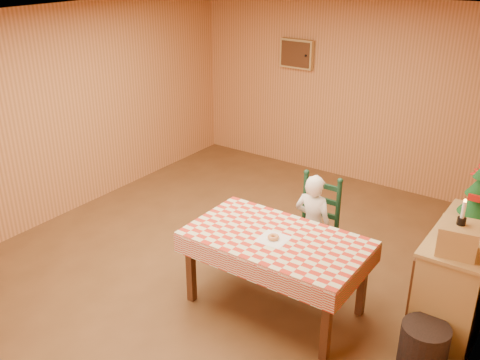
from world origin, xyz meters
name	(u,v)px	position (x,y,z in m)	size (l,w,h in m)	color
ground	(230,266)	(0.00, 0.00, 0.00)	(6.00, 6.00, 0.00)	brown
cabin_walls	(258,91)	(0.00, 0.53, 1.83)	(5.10, 6.05, 2.65)	#C88048
dining_table	(276,245)	(0.77, -0.33, 0.69)	(1.66, 0.96, 0.77)	#4D2914
ladder_chair	(315,228)	(0.77, 0.46, 0.50)	(0.44, 0.40, 1.08)	black
seated_child	(313,225)	(0.77, 0.40, 0.56)	(0.41, 0.27, 1.12)	white
napkin	(273,239)	(0.77, -0.38, 0.77)	(0.26, 0.26, 0.00)	white
donut	(273,237)	(0.77, -0.38, 0.79)	(0.11, 0.11, 0.04)	#D48B4C
shelf_unit	(458,276)	(2.22, 0.46, 0.47)	(0.54, 1.24, 0.93)	tan
crate	(458,238)	(2.23, 0.06, 1.06)	(0.30, 0.30, 0.25)	tan
candle_set	(462,217)	(2.23, 0.06, 1.24)	(0.07, 0.07, 0.22)	black
storage_bin	(424,346)	(2.19, -0.31, 0.20)	(0.39, 0.39, 0.39)	black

